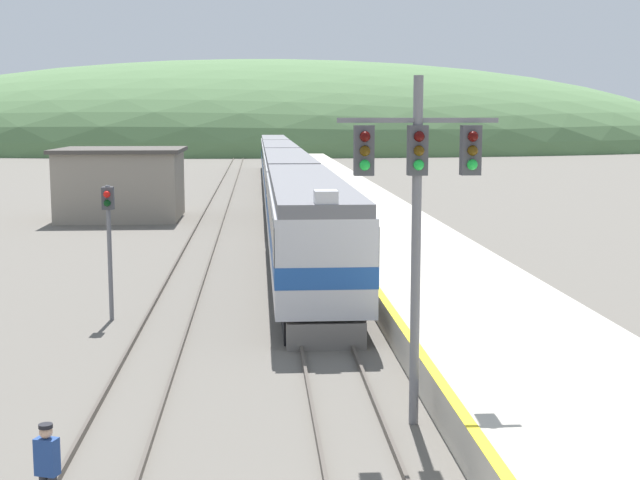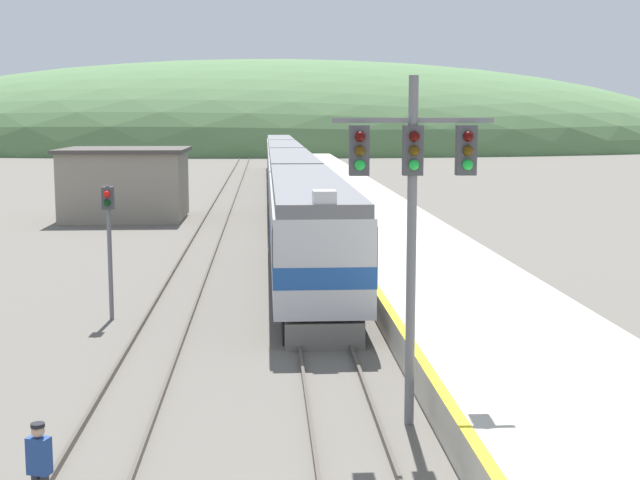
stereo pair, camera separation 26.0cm
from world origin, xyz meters
name	(u,v)px [view 2 (the right image)]	position (x,y,z in m)	size (l,w,h in m)	color
track_main	(284,186)	(0.00, 70.00, 0.08)	(1.52, 180.00, 0.16)	#4C443D
track_siding	(231,187)	(-4.77, 70.00, 0.08)	(1.52, 180.00, 0.16)	#4C443D
platform	(359,203)	(4.79, 50.00, 0.46)	(5.92, 140.00, 0.93)	#BCB5A5
distant_hills	(274,149)	(0.00, 163.25, 0.00)	(172.89, 77.80, 34.16)	#517547
station_shed	(126,183)	(-10.47, 45.86, 2.24)	(7.80, 7.41, 4.45)	gray
express_train_lead_car	(308,227)	(0.00, 22.86, 2.24)	(2.91, 20.34, 4.45)	black
carriage_second	(292,184)	(0.00, 44.93, 2.22)	(2.90, 21.57, 4.09)	black
carriage_third	(284,164)	(0.00, 67.38, 2.22)	(2.90, 21.57, 4.09)	black
carriage_fourth	(280,154)	(0.00, 89.83, 2.22)	(2.90, 21.57, 4.09)	black
signal_mast_main	(412,189)	(1.39, 6.94, 5.00)	(3.30, 0.42, 7.30)	slate
signal_post_siding	(109,224)	(-6.59, 17.18, 3.08)	(0.36, 0.42, 4.32)	slate
track_worker	(40,466)	(-5.28, 2.79, 0.92)	(0.41, 0.33, 1.64)	#2D2D33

